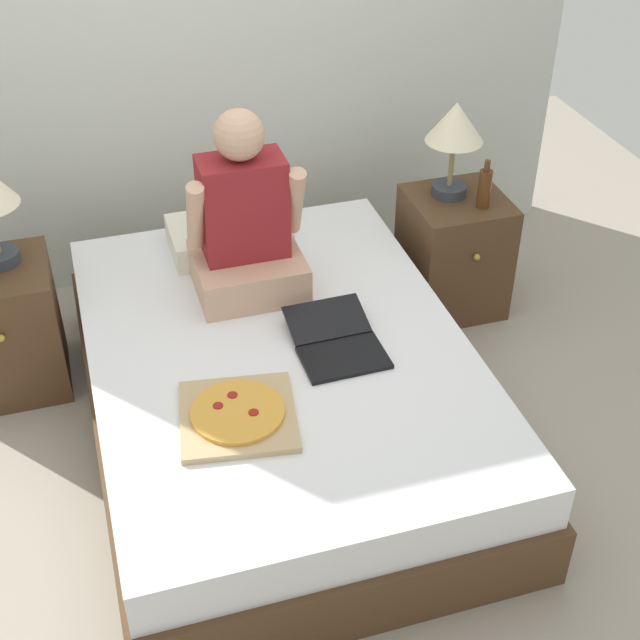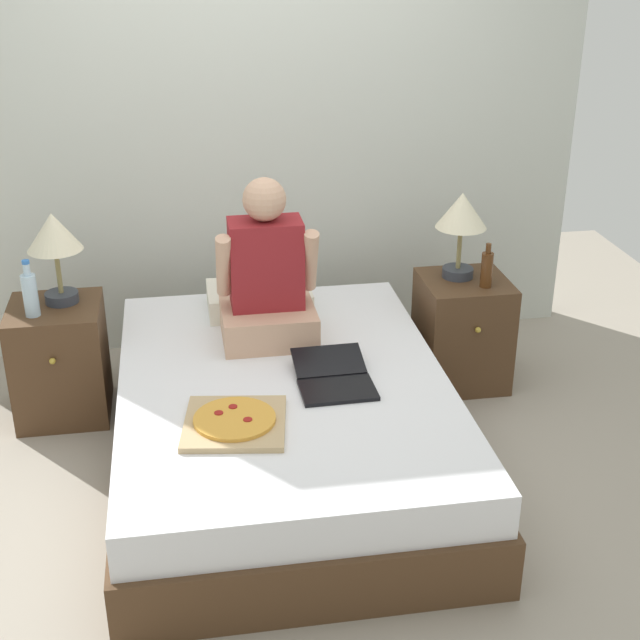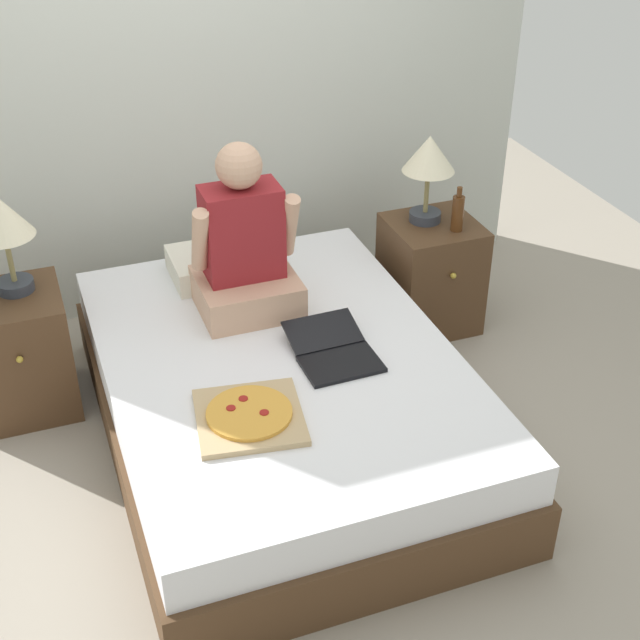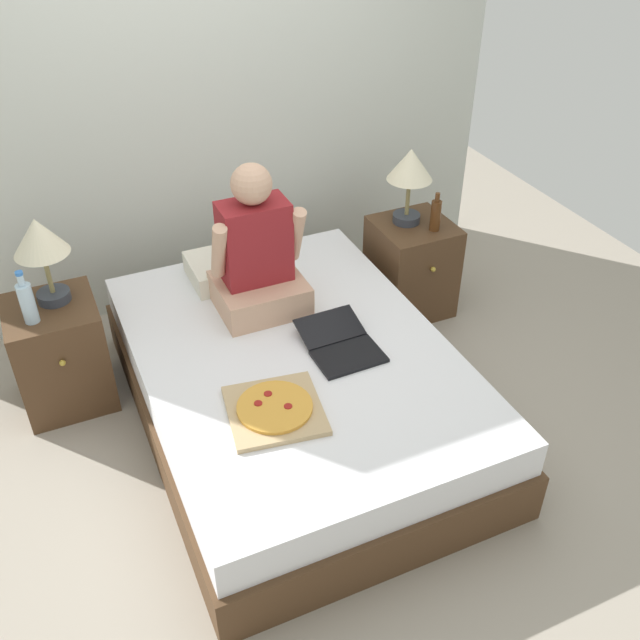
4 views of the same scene
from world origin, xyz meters
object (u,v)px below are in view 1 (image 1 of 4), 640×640
(nightstand_left, at_px, (6,328))
(nightstand_right, at_px, (453,253))
(beer_bottle, at_px, (485,188))
(pizza_box, at_px, (238,415))
(laptop, at_px, (338,345))
(lamp_on_right_nightstand, at_px, (455,129))
(bed, at_px, (280,389))
(person_seated, at_px, (245,227))

(nightstand_left, xyz_separation_m, nightstand_right, (2.06, 0.00, 0.00))
(beer_bottle, xyz_separation_m, pizza_box, (-1.34, -0.91, -0.21))
(laptop, height_order, pizza_box, laptop)
(nightstand_right, xyz_separation_m, pizza_box, (-1.27, -1.01, 0.17))
(nightstand_right, bearing_deg, lamp_on_right_nightstand, 120.94)
(laptop, bearing_deg, lamp_on_right_nightstand, 44.80)
(bed, height_order, nightstand_left, nightstand_left)
(bed, distance_m, lamp_on_right_nightstand, 1.40)
(nightstand_left, distance_m, nightstand_right, 2.06)
(nightstand_left, height_order, person_seated, person_seated)
(lamp_on_right_nightstand, xyz_separation_m, laptop, (-0.79, -0.78, -0.44))
(nightstand_right, bearing_deg, pizza_box, -141.64)
(bed, xyz_separation_m, beer_bottle, (1.10, 0.54, 0.46))
(nightstand_right, distance_m, laptop, 1.11)
(nightstand_left, height_order, beer_bottle, beer_bottle)
(beer_bottle, relative_size, person_seated, 0.29)
(laptop, bearing_deg, person_seated, 113.74)
(laptop, bearing_deg, nightstand_right, 41.85)
(bed, relative_size, pizza_box, 4.55)
(lamp_on_right_nightstand, height_order, person_seated, person_seated)
(pizza_box, bearing_deg, laptop, 31.08)
(beer_bottle, relative_size, laptop, 0.55)
(beer_bottle, height_order, laptop, beer_bottle)
(nightstand_right, distance_m, person_seated, 1.16)
(nightstand_left, height_order, pizza_box, nightstand_left)
(person_seated, bearing_deg, lamp_on_right_nightstand, 14.46)
(nightstand_left, bearing_deg, laptop, -30.59)
(bed, bearing_deg, laptop, -24.02)
(lamp_on_right_nightstand, bearing_deg, nightstand_left, -178.59)
(lamp_on_right_nightstand, height_order, beer_bottle, lamp_on_right_nightstand)
(bed, xyz_separation_m, nightstand_right, (1.03, 0.64, 0.07))
(nightstand_right, height_order, person_seated, person_seated)
(nightstand_left, height_order, laptop, nightstand_left)
(beer_bottle, xyz_separation_m, laptop, (-0.89, -0.63, -0.21))
(bed, xyz_separation_m, pizza_box, (-0.24, -0.37, 0.24))
(nightstand_right, distance_m, pizza_box, 1.63)
(bed, distance_m, nightstand_left, 1.22)
(laptop, distance_m, pizza_box, 0.53)
(lamp_on_right_nightstand, height_order, laptop, lamp_on_right_nightstand)
(nightstand_right, relative_size, beer_bottle, 2.53)
(bed, relative_size, person_seated, 2.65)
(nightstand_left, xyz_separation_m, laptop, (1.24, -0.73, 0.17))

